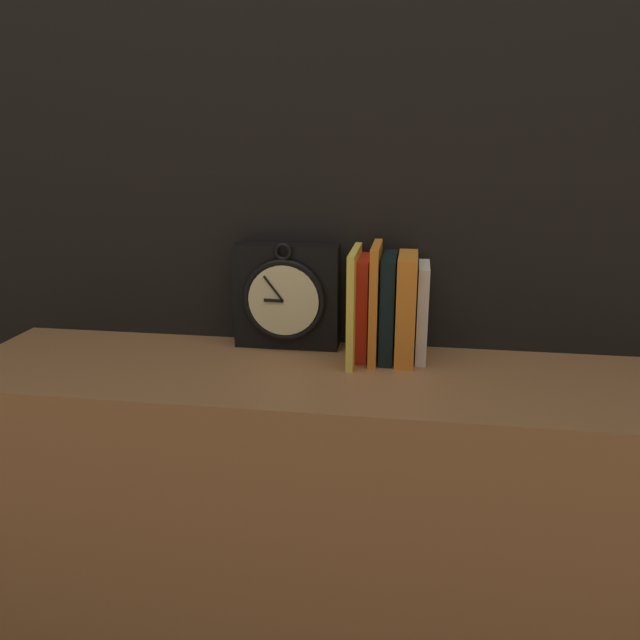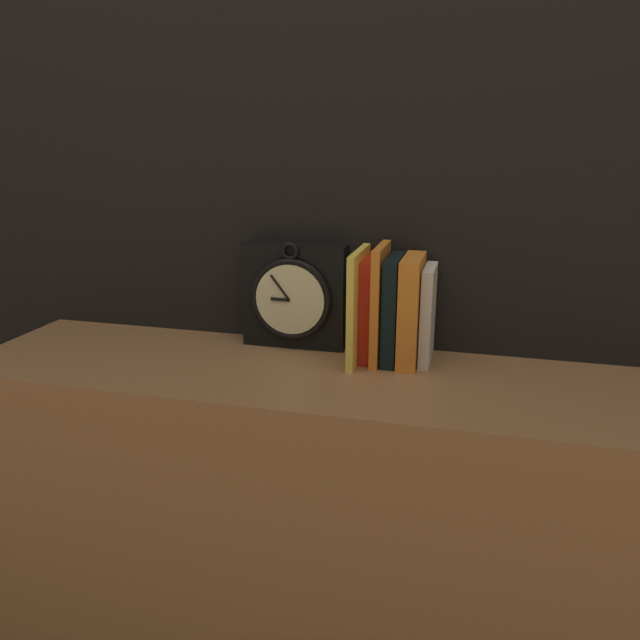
# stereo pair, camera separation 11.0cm
# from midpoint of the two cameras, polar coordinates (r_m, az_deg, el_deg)

# --- Properties ---
(wall_back) EXTENTS (6.00, 0.05, 2.60)m
(wall_back) POSITION_cam_midpoint_polar(r_m,az_deg,el_deg) (1.26, -1.22, 22.61)
(wall_back) COLOR black
(wall_back) RESTS_ON ground_plane
(bookshelf) EXTENTS (1.36, 0.35, 0.75)m
(bookshelf) POSITION_cam_midpoint_polar(r_m,az_deg,el_deg) (1.32, -2.55, -20.22)
(bookshelf) COLOR #936038
(bookshelf) RESTS_ON ground_plane
(clock) EXTENTS (0.21, 0.07, 0.22)m
(clock) POSITION_cam_midpoint_polar(r_m,az_deg,el_deg) (1.25, -5.61, 2.11)
(clock) COLOR black
(clock) RESTS_ON bookshelf
(book_slot0_yellow) EXTENTS (0.01, 0.16, 0.21)m
(book_slot0_yellow) POSITION_cam_midpoint_polar(r_m,az_deg,el_deg) (1.18, 0.46, 1.35)
(book_slot0_yellow) COLOR yellow
(book_slot0_yellow) RESTS_ON bookshelf
(book_slot1_red) EXTENTS (0.02, 0.12, 0.19)m
(book_slot1_red) POSITION_cam_midpoint_polar(r_m,az_deg,el_deg) (1.20, 1.42, 1.14)
(book_slot1_red) COLOR red
(book_slot1_red) RESTS_ON bookshelf
(book_slot2_orange) EXTENTS (0.02, 0.13, 0.22)m
(book_slot2_orange) POSITION_cam_midpoint_polar(r_m,az_deg,el_deg) (1.18, 2.42, 1.62)
(book_slot2_orange) COLOR orange
(book_slot2_orange) RESTS_ON bookshelf
(book_slot3_black) EXTENTS (0.03, 0.13, 0.20)m
(book_slot3_black) POSITION_cam_midpoint_polar(r_m,az_deg,el_deg) (1.19, 3.61, 1.14)
(book_slot3_black) COLOR black
(book_slot3_black) RESTS_ON bookshelf
(book_slot4_orange) EXTENTS (0.04, 0.13, 0.20)m
(book_slot4_orange) POSITION_cam_midpoint_polar(r_m,az_deg,el_deg) (1.18, 5.25, 1.07)
(book_slot4_orange) COLOR orange
(book_slot4_orange) RESTS_ON bookshelf
(book_slot5_cream) EXTENTS (0.02, 0.11, 0.18)m
(book_slot5_cream) POSITION_cam_midpoint_polar(r_m,az_deg,el_deg) (1.19, 6.74, 0.71)
(book_slot5_cream) COLOR beige
(book_slot5_cream) RESTS_ON bookshelf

